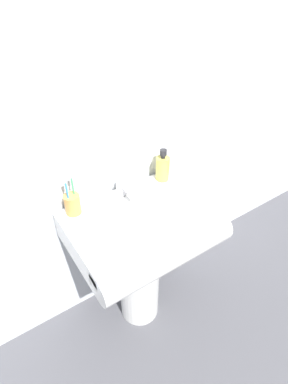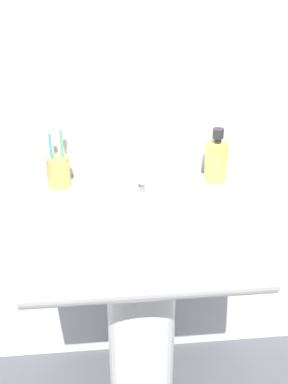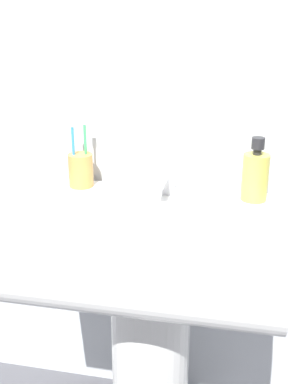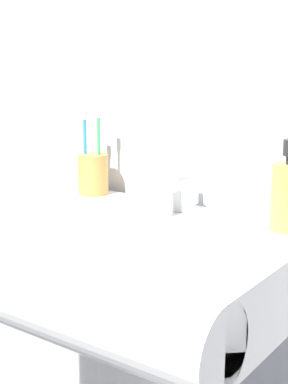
# 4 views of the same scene
# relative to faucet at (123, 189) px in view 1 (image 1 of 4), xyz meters

# --- Properties ---
(ground_plane) EXTENTS (6.00, 6.00, 0.00)m
(ground_plane) POSITION_rel_faucet_xyz_m (-0.01, -0.14, -0.75)
(ground_plane) COLOR #4C4C51
(ground_plane) RESTS_ON ground
(wall_back) EXTENTS (5.00, 0.05, 2.40)m
(wall_back) POSITION_rel_faucet_xyz_m (-0.01, 0.11, 0.45)
(wall_back) COLOR silver
(wall_back) RESTS_ON ground
(sink_pedestal) EXTENTS (0.20, 0.20, 0.59)m
(sink_pedestal) POSITION_rel_faucet_xyz_m (-0.01, -0.14, -0.46)
(sink_pedestal) COLOR white
(sink_pedestal) RESTS_ON ground
(sink_basin) EXTENTS (0.60, 0.47, 0.13)m
(sink_basin) POSITION_rel_faucet_xyz_m (-0.01, -0.19, -0.10)
(sink_basin) COLOR white
(sink_basin) RESTS_ON sink_pedestal
(faucet) EXTENTS (0.05, 0.13, 0.07)m
(faucet) POSITION_rel_faucet_xyz_m (0.00, 0.00, 0.00)
(faucet) COLOR silver
(faucet) RESTS_ON sink_basin
(toothbrush_cup) EXTENTS (0.07, 0.07, 0.19)m
(toothbrush_cup) POSITION_rel_faucet_xyz_m (-0.23, 0.02, 0.01)
(toothbrush_cup) COLOR #D19347
(toothbrush_cup) RESTS_ON sink_basin
(soap_bottle) EXTENTS (0.07, 0.07, 0.16)m
(soap_bottle) POSITION_rel_faucet_xyz_m (0.23, 0.01, 0.03)
(soap_bottle) COLOR gold
(soap_bottle) RESTS_ON sink_basin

